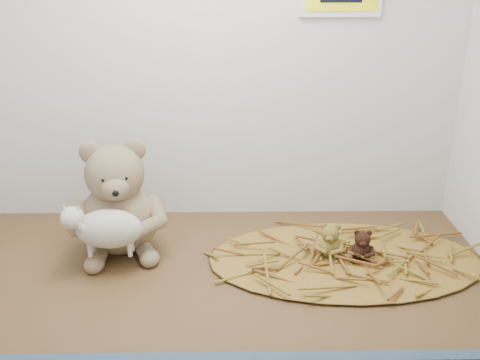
{
  "coord_description": "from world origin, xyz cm",
  "views": [
    {
      "loc": [
        6.02,
        -94.26,
        59.41
      ],
      "look_at": [
        7.42,
        3.41,
        19.68
      ],
      "focal_mm": 40.0,
      "sensor_mm": 36.0,
      "label": 1
    }
  ],
  "objects_px": {
    "toy_lamb": "(109,229)",
    "mini_teddy_brown": "(362,244)",
    "mini_teddy_tan": "(330,239)",
    "main_teddy": "(117,197)"
  },
  "relations": [
    {
      "from": "toy_lamb",
      "to": "mini_teddy_brown",
      "type": "bearing_deg",
      "value": 2.45
    },
    {
      "from": "mini_teddy_tan",
      "to": "toy_lamb",
      "type": "bearing_deg",
      "value": -161.52
    },
    {
      "from": "mini_teddy_brown",
      "to": "main_teddy",
      "type": "bearing_deg",
      "value": -178.96
    },
    {
      "from": "main_teddy",
      "to": "toy_lamb",
      "type": "height_order",
      "value": "main_teddy"
    },
    {
      "from": "mini_teddy_tan",
      "to": "main_teddy",
      "type": "bearing_deg",
      "value": -172.88
    },
    {
      "from": "toy_lamb",
      "to": "mini_teddy_brown",
      "type": "height_order",
      "value": "toy_lamb"
    },
    {
      "from": "toy_lamb",
      "to": "main_teddy",
      "type": "bearing_deg",
      "value": 90.0
    },
    {
      "from": "mini_teddy_tan",
      "to": "mini_teddy_brown",
      "type": "bearing_deg",
      "value": 1.95
    },
    {
      "from": "mini_teddy_brown",
      "to": "toy_lamb",
      "type": "bearing_deg",
      "value": -169.03
    },
    {
      "from": "toy_lamb",
      "to": "mini_teddy_tan",
      "type": "height_order",
      "value": "toy_lamb"
    }
  ]
}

